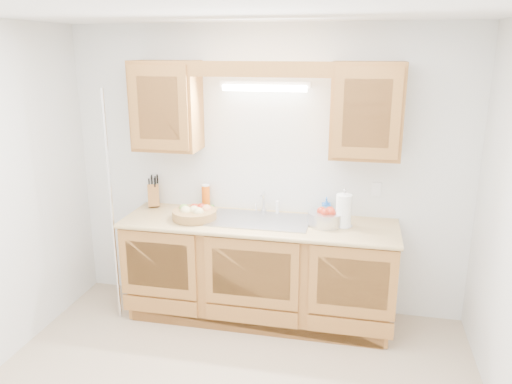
% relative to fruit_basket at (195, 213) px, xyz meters
% --- Properties ---
extents(room, '(3.52, 3.50, 2.50)m').
position_rel_fruit_basket_xyz_m(room, '(0.55, -1.14, 0.30)').
color(room, tan).
rests_on(room, ground).
extents(base_cabinets, '(2.20, 0.60, 0.86)m').
position_rel_fruit_basket_xyz_m(base_cabinets, '(0.55, 0.06, -0.51)').
color(base_cabinets, '#A0682F').
rests_on(base_cabinets, ground).
extents(countertop, '(2.30, 0.63, 0.04)m').
position_rel_fruit_basket_xyz_m(countertop, '(0.55, 0.05, -0.07)').
color(countertop, tan).
rests_on(countertop, base_cabinets).
extents(upper_cabinet_left, '(0.55, 0.33, 0.75)m').
position_rel_fruit_basket_xyz_m(upper_cabinet_left, '(-0.28, 0.20, 0.87)').
color(upper_cabinet_left, '#A0682F').
rests_on(upper_cabinet_left, room).
extents(upper_cabinet_right, '(0.55, 0.33, 0.75)m').
position_rel_fruit_basket_xyz_m(upper_cabinet_right, '(1.38, 0.20, 0.87)').
color(upper_cabinet_right, '#A0682F').
rests_on(upper_cabinet_right, room).
extents(valance, '(2.20, 0.05, 0.12)m').
position_rel_fruit_basket_xyz_m(valance, '(0.55, 0.05, 1.19)').
color(valance, '#A0682F').
rests_on(valance, room).
extents(fluorescent_fixture, '(0.76, 0.08, 0.08)m').
position_rel_fruit_basket_xyz_m(fluorescent_fixture, '(0.55, 0.28, 1.04)').
color(fluorescent_fixture, white).
rests_on(fluorescent_fixture, room).
extents(sink, '(0.84, 0.46, 0.36)m').
position_rel_fruit_basket_xyz_m(sink, '(0.55, 0.07, -0.12)').
color(sink, '#9E9EA3').
rests_on(sink, countertop).
extents(wire_shelf_pole, '(0.03, 0.03, 2.00)m').
position_rel_fruit_basket_xyz_m(wire_shelf_pole, '(-0.65, -0.20, 0.05)').
color(wire_shelf_pole, silver).
rests_on(wire_shelf_pole, ground).
extents(outlet_plate, '(0.08, 0.01, 0.12)m').
position_rel_fruit_basket_xyz_m(outlet_plate, '(1.50, 0.36, 0.20)').
color(outlet_plate, white).
rests_on(outlet_plate, room).
extents(fruit_basket, '(0.44, 0.44, 0.12)m').
position_rel_fruit_basket_xyz_m(fruit_basket, '(0.00, 0.00, 0.00)').
color(fruit_basket, olive).
rests_on(fruit_basket, countertop).
extents(knife_block, '(0.16, 0.19, 0.30)m').
position_rel_fruit_basket_xyz_m(knife_block, '(-0.48, 0.27, 0.06)').
color(knife_block, '#A0682F').
rests_on(knife_block, countertop).
extents(orange_canister, '(0.09, 0.09, 0.22)m').
position_rel_fruit_basket_xyz_m(orange_canister, '(0.01, 0.30, 0.06)').
color(orange_canister, '#E45B0C').
rests_on(orange_canister, countertop).
extents(soap_bottle, '(0.08, 0.08, 0.17)m').
position_rel_fruit_basket_xyz_m(soap_bottle, '(1.09, 0.30, 0.03)').
color(soap_bottle, blue).
rests_on(soap_bottle, countertop).
extents(sponge, '(0.13, 0.09, 0.03)m').
position_rel_fruit_basket_xyz_m(sponge, '(0.01, 0.30, -0.04)').
color(sponge, '#CC333F').
rests_on(sponge, countertop).
extents(paper_towel, '(0.16, 0.16, 0.32)m').
position_rel_fruit_basket_xyz_m(paper_towel, '(1.24, 0.07, 0.08)').
color(paper_towel, silver).
rests_on(paper_towel, countertop).
extents(apple_bowl, '(0.34, 0.34, 0.15)m').
position_rel_fruit_basket_xyz_m(apple_bowl, '(1.10, 0.08, 0.01)').
color(apple_bowl, silver).
rests_on(apple_bowl, countertop).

